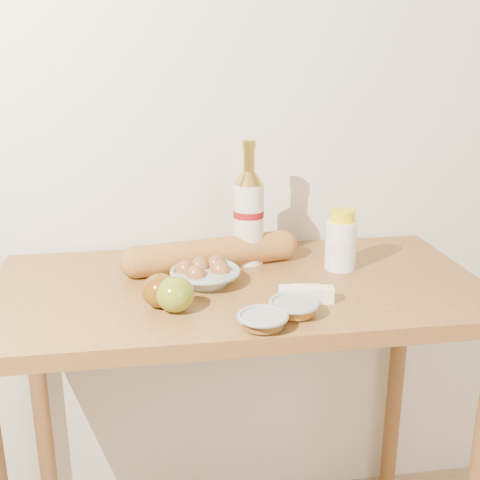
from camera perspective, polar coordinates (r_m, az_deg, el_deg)
name	(u,v)px	position (r m, az deg, el deg)	size (l,w,h in m)	color
back_wall	(220,104)	(1.70, -1.89, 12.75)	(3.50, 0.02, 2.60)	beige
table	(238,329)	(1.52, -0.17, -8.40)	(1.20, 0.60, 0.90)	olive
bourbon_bottle	(249,214)	(1.57, 0.82, 2.45)	(0.08, 0.08, 0.33)	beige
cream_bottle	(341,242)	(1.57, 9.53, -0.16)	(0.08, 0.08, 0.16)	white
egg_bowl	(205,274)	(1.46, -3.37, -3.26)	(0.22, 0.22, 0.06)	#8D9A95
baguette	(212,253)	(1.56, -2.67, -1.27)	(0.49, 0.17, 0.08)	#B47737
apple_yellowgreen	(175,294)	(1.32, -6.17, -5.14)	(0.11, 0.11, 0.08)	olive
apple_redgreen_front	(160,291)	(1.34, -7.55, -4.78)	(0.10, 0.10, 0.08)	maroon
sugar_bowl	(263,320)	(1.24, 2.17, -7.62)	(0.11, 0.11, 0.03)	#94A19C
syrup_bowl	(294,307)	(1.31, 5.14, -6.36)	(0.13, 0.13, 0.03)	#8F9C96
butter_stick	(306,294)	(1.37, 6.28, -5.14)	(0.13, 0.06, 0.04)	#FFF1C5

